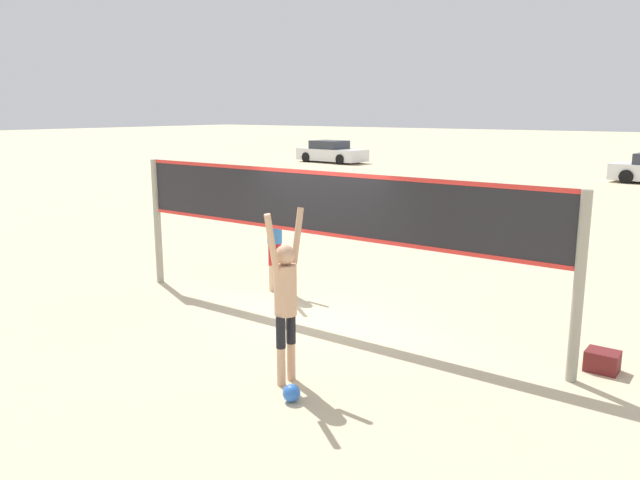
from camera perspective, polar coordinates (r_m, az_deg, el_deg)
ground_plane at (r=10.27m, az=0.00°, el=-7.35°), size 200.00×200.00×0.00m
volleyball_net at (r=9.84m, az=0.00°, el=2.00°), size 8.02×0.14×2.44m
player_spiker at (r=7.67m, az=-3.17°, el=-4.93°), size 0.28×0.71×2.20m
player_blocker at (r=11.72m, az=-4.18°, el=1.04°), size 0.28×0.72×2.24m
volleyball at (r=7.56m, az=-2.62°, el=-13.81°), size 0.21×0.21×0.21m
gear_bag at (r=9.13m, az=24.40°, el=-10.04°), size 0.41×0.33×0.27m
parked_car_mid at (r=41.11m, az=1.05°, el=8.00°), size 4.83×2.33×1.41m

